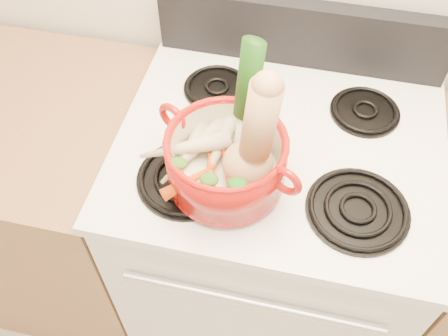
% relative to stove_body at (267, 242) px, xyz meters
% --- Properties ---
extents(stove_body, '(0.76, 0.65, 0.92)m').
position_rel_stove_body_xyz_m(stove_body, '(0.00, 0.00, 0.00)').
color(stove_body, silver).
rests_on(stove_body, floor).
extents(cooktop, '(0.78, 0.67, 0.03)m').
position_rel_stove_body_xyz_m(cooktop, '(0.00, 0.00, 0.47)').
color(cooktop, white).
rests_on(cooktop, stove_body).
extents(control_backsplash, '(0.76, 0.05, 0.18)m').
position_rel_stove_body_xyz_m(control_backsplash, '(0.00, 0.30, 0.58)').
color(control_backsplash, black).
rests_on(control_backsplash, cooktop).
extents(oven_handle, '(0.60, 0.02, 0.02)m').
position_rel_stove_body_xyz_m(oven_handle, '(0.00, -0.34, 0.32)').
color(oven_handle, silver).
rests_on(oven_handle, stove_body).
extents(burner_front_left, '(0.22, 0.22, 0.02)m').
position_rel_stove_body_xyz_m(burner_front_left, '(-0.19, -0.16, 0.50)').
color(burner_front_left, black).
rests_on(burner_front_left, cooktop).
extents(burner_front_right, '(0.22, 0.22, 0.02)m').
position_rel_stove_body_xyz_m(burner_front_right, '(0.19, -0.16, 0.50)').
color(burner_front_right, black).
rests_on(burner_front_right, cooktop).
extents(burner_back_left, '(0.17, 0.17, 0.02)m').
position_rel_stove_body_xyz_m(burner_back_left, '(-0.19, 0.14, 0.50)').
color(burner_back_left, black).
rests_on(burner_back_left, cooktop).
extents(burner_back_right, '(0.17, 0.17, 0.02)m').
position_rel_stove_body_xyz_m(burner_back_right, '(0.19, 0.14, 0.50)').
color(burner_back_right, black).
rests_on(burner_back_right, cooktop).
extents(dutch_oven, '(0.34, 0.34, 0.13)m').
position_rel_stove_body_xyz_m(dutch_oven, '(-0.10, -0.15, 0.57)').
color(dutch_oven, '#980F0A').
rests_on(dutch_oven, burner_front_left).
extents(pot_handle_left, '(0.07, 0.04, 0.07)m').
position_rel_stove_body_xyz_m(pot_handle_left, '(-0.23, -0.09, 0.61)').
color(pot_handle_left, '#980F0A').
rests_on(pot_handle_left, dutch_oven).
extents(pot_handle_right, '(0.07, 0.04, 0.07)m').
position_rel_stove_body_xyz_m(pot_handle_right, '(0.03, -0.21, 0.61)').
color(pot_handle_right, '#980F0A').
rests_on(pot_handle_right, dutch_oven).
extents(squash, '(0.17, 0.15, 0.28)m').
position_rel_stove_body_xyz_m(squash, '(-0.05, -0.15, 0.67)').
color(squash, tan).
rests_on(squash, dutch_oven).
extents(leek, '(0.08, 0.10, 0.32)m').
position_rel_stove_body_xyz_m(leek, '(-0.07, -0.10, 0.69)').
color(leek, white).
rests_on(leek, dutch_oven).
extents(ginger, '(0.09, 0.08, 0.04)m').
position_rel_stove_body_xyz_m(ginger, '(-0.06, -0.08, 0.55)').
color(ginger, '#D4BF82').
rests_on(ginger, dutch_oven).
extents(parsnip_0, '(0.14, 0.21, 0.06)m').
position_rel_stove_body_xyz_m(parsnip_0, '(-0.18, -0.12, 0.56)').
color(parsnip_0, beige).
rests_on(parsnip_0, dutch_oven).
extents(parsnip_1, '(0.07, 0.18, 0.05)m').
position_rel_stove_body_xyz_m(parsnip_1, '(-0.19, -0.13, 0.56)').
color(parsnip_1, beige).
rests_on(parsnip_1, dutch_oven).
extents(parsnip_2, '(0.07, 0.21, 0.06)m').
position_rel_stove_body_xyz_m(parsnip_2, '(-0.12, -0.10, 0.57)').
color(parsnip_2, beige).
rests_on(parsnip_2, dutch_oven).
extents(parsnip_3, '(0.21, 0.11, 0.06)m').
position_rel_stove_body_xyz_m(parsnip_3, '(-0.19, -0.13, 0.57)').
color(parsnip_3, beige).
rests_on(parsnip_3, dutch_oven).
extents(carrot_0, '(0.06, 0.15, 0.04)m').
position_rel_stove_body_xyz_m(carrot_0, '(-0.13, -0.18, 0.55)').
color(carrot_0, '#D3460A').
rests_on(carrot_0, dutch_oven).
extents(carrot_1, '(0.11, 0.12, 0.04)m').
position_rel_stove_body_xyz_m(carrot_1, '(-0.17, -0.21, 0.56)').
color(carrot_1, '#D13D0A').
rests_on(carrot_1, dutch_oven).
extents(carrot_2, '(0.09, 0.16, 0.04)m').
position_rel_stove_body_xyz_m(carrot_2, '(-0.09, -0.18, 0.56)').
color(carrot_2, '#CB4F0A').
rests_on(carrot_2, dutch_oven).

